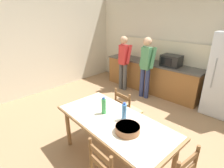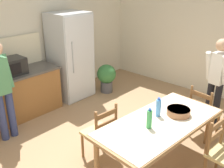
% 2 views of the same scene
% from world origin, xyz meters
% --- Properties ---
extents(ground_plane, '(8.32, 8.32, 0.00)m').
position_xyz_m(ground_plane, '(0.00, 0.00, 0.00)').
color(ground_plane, '#9E7A56').
extents(wall_back, '(6.52, 0.12, 2.90)m').
position_xyz_m(wall_back, '(0.00, 2.66, 1.45)').
color(wall_back, beige).
rests_on(wall_back, ground).
extents(wall_right, '(0.12, 5.20, 2.90)m').
position_xyz_m(wall_right, '(3.26, 0.00, 1.45)').
color(wall_right, beige).
rests_on(wall_right, ground).
extents(refrigerator, '(0.79, 0.73, 1.87)m').
position_xyz_m(refrigerator, '(1.06, 2.19, 0.93)').
color(refrigerator, silver).
rests_on(refrigerator, ground).
extents(microwave, '(0.50, 0.39, 0.30)m').
position_xyz_m(microwave, '(-0.32, 2.21, 1.04)').
color(microwave, black).
rests_on(microwave, kitchen_counter).
extents(dining_table, '(1.91, 0.99, 0.78)m').
position_xyz_m(dining_table, '(0.23, -0.62, 0.69)').
color(dining_table, olive).
rests_on(dining_table, ground).
extents(bottle_near_centre, '(0.07, 0.07, 0.27)m').
position_xyz_m(bottle_near_centre, '(0.00, -0.60, 0.90)').
color(bottle_near_centre, green).
rests_on(bottle_near_centre, dining_table).
extents(bottle_off_centre, '(0.07, 0.07, 0.27)m').
position_xyz_m(bottle_off_centre, '(0.33, -0.52, 0.90)').
color(bottle_off_centre, '#4C8ED6').
rests_on(bottle_off_centre, dining_table).
extents(serving_bowl, '(0.32, 0.32, 0.09)m').
position_xyz_m(serving_bowl, '(0.55, -0.71, 0.83)').
color(serving_bowl, '#9E6642').
rests_on(serving_bowl, dining_table).
extents(chair_side_near_right, '(0.45, 0.44, 0.91)m').
position_xyz_m(chair_side_near_right, '(0.59, -1.37, 0.44)').
color(chair_side_near_right, brown).
rests_on(chair_side_near_right, ground).
extents(chair_head_end, '(0.46, 0.48, 0.91)m').
position_xyz_m(chair_head_end, '(1.44, -0.71, 0.44)').
color(chair_head_end, brown).
rests_on(chair_head_end, ground).
extents(chair_side_far_left, '(0.46, 0.44, 0.91)m').
position_xyz_m(chair_side_far_left, '(-0.13, 0.13, 0.44)').
color(chair_side_far_left, brown).
rests_on(chair_side_far_left, ground).
extents(person_at_counter, '(0.42, 0.29, 1.66)m').
position_xyz_m(person_at_counter, '(-0.76, 1.69, 0.93)').
color(person_at_counter, navy).
rests_on(person_at_counter, ground).
extents(person_by_table, '(0.31, 0.43, 1.58)m').
position_xyz_m(person_by_table, '(2.00, -0.65, 0.89)').
color(person_by_table, black).
rests_on(person_by_table, ground).
extents(potted_plant, '(0.44, 0.44, 0.67)m').
position_xyz_m(potted_plant, '(1.73, 1.76, 0.39)').
color(potted_plant, '#4C4C51').
rests_on(potted_plant, ground).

